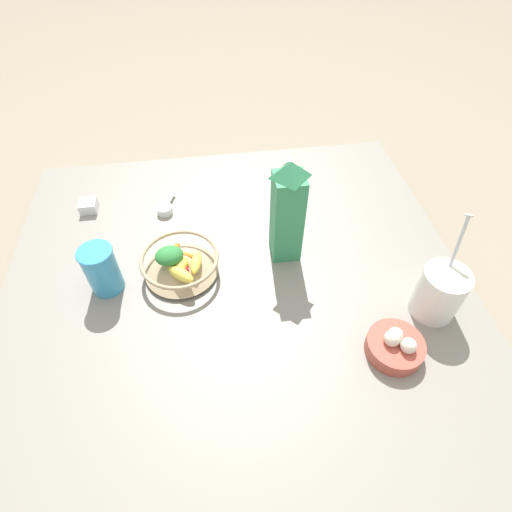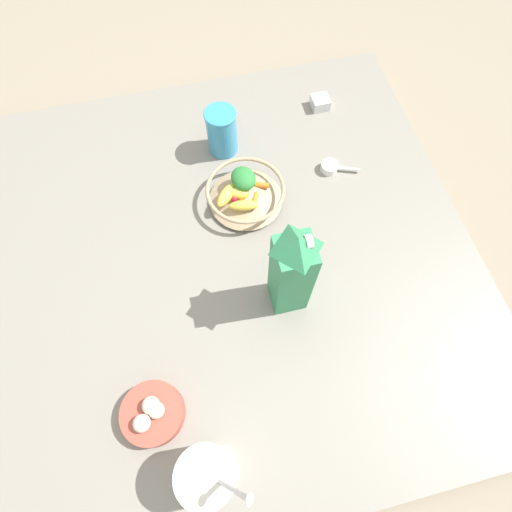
# 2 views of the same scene
# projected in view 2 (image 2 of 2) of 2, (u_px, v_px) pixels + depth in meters

# --- Properties ---
(ground_plane) EXTENTS (6.00, 6.00, 0.00)m
(ground_plane) POSITION_uv_depth(u_px,v_px,m) (232.00, 260.00, 1.01)
(ground_plane) COLOR gray
(countertop) EXTENTS (1.18, 1.18, 0.04)m
(countertop) POSITION_uv_depth(u_px,v_px,m) (231.00, 256.00, 1.00)
(countertop) COLOR gray
(countertop) RESTS_ON ground_plane
(fruit_bowl) EXTENTS (0.20, 0.20, 0.09)m
(fruit_bowl) POSITION_uv_depth(u_px,v_px,m) (245.00, 193.00, 1.01)
(fruit_bowl) COLOR tan
(fruit_bowl) RESTS_ON countertop
(milk_carton) EXTENTS (0.07, 0.07, 0.29)m
(milk_carton) POSITION_uv_depth(u_px,v_px,m) (292.00, 272.00, 0.80)
(milk_carton) COLOR #338C59
(milk_carton) RESTS_ON countertop
(yogurt_tub) EXTENTS (0.11, 0.13, 0.24)m
(yogurt_tub) POSITION_uv_depth(u_px,v_px,m) (208.00, 475.00, 0.71)
(yogurt_tub) COLOR white
(yogurt_tub) RESTS_ON countertop
(drinking_cup) EXTENTS (0.08, 0.08, 0.13)m
(drinking_cup) POSITION_uv_depth(u_px,v_px,m) (222.00, 131.00, 1.05)
(drinking_cup) COLOR #3893C6
(drinking_cup) RESTS_ON countertop
(spice_jar) EXTENTS (0.05, 0.05, 0.03)m
(spice_jar) POSITION_uv_depth(u_px,v_px,m) (320.00, 103.00, 1.17)
(spice_jar) COLOR silver
(spice_jar) RESTS_ON countertop
(measuring_scoop) EXTENTS (0.05, 0.10, 0.02)m
(measuring_scoop) POSITION_uv_depth(u_px,v_px,m) (331.00, 167.00, 1.07)
(measuring_scoop) COLOR white
(measuring_scoop) RESTS_ON countertop
(garlic_bowl) EXTENTS (0.13, 0.13, 0.07)m
(garlic_bowl) POSITION_uv_depth(u_px,v_px,m) (152.00, 413.00, 0.80)
(garlic_bowl) COLOR #B24C3D
(garlic_bowl) RESTS_ON countertop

